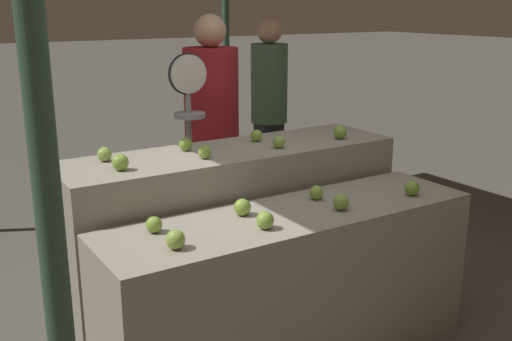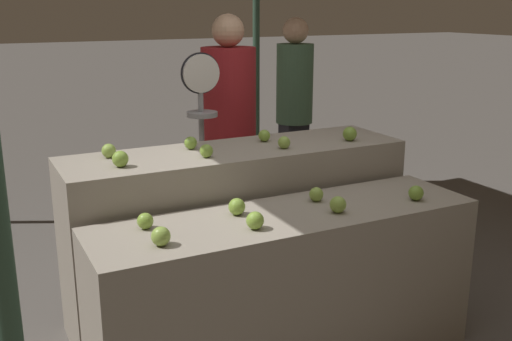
# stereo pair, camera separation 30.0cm
# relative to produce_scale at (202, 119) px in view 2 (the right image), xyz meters

# --- Properties ---
(display_counter_front) EXTENTS (1.99, 0.55, 0.83)m
(display_counter_front) POSITION_rel_produce_scale_xyz_m (-0.01, -1.17, -0.69)
(display_counter_front) COLOR gray
(display_counter_front) RESTS_ON ground_plane
(display_counter_back) EXTENTS (1.99, 0.55, 1.03)m
(display_counter_back) POSITION_rel_produce_scale_xyz_m (-0.01, -0.57, -0.59)
(display_counter_back) COLOR gray
(display_counter_back) RESTS_ON ground_plane
(apple_front_0) EXTENTS (0.08, 0.08, 0.08)m
(apple_front_0) POSITION_rel_produce_scale_xyz_m (-0.70, -1.28, -0.24)
(apple_front_0) COLOR #8EB247
(apple_front_0) RESTS_ON display_counter_front
(apple_front_1) EXTENTS (0.08, 0.08, 0.08)m
(apple_front_1) POSITION_rel_produce_scale_xyz_m (-0.26, -1.29, -0.24)
(apple_front_1) COLOR #84AD3D
(apple_front_1) RESTS_ON display_counter_front
(apple_front_2) EXTENTS (0.08, 0.08, 0.08)m
(apple_front_2) POSITION_rel_produce_scale_xyz_m (0.21, -1.27, -0.24)
(apple_front_2) COLOR #8EB247
(apple_front_2) RESTS_ON display_counter_front
(apple_front_3) EXTENTS (0.08, 0.08, 0.08)m
(apple_front_3) POSITION_rel_produce_scale_xyz_m (0.69, -1.29, -0.24)
(apple_front_3) COLOR #7AA338
(apple_front_3) RESTS_ON display_counter_front
(apple_front_4) EXTENTS (0.08, 0.08, 0.08)m
(apple_front_4) POSITION_rel_produce_scale_xyz_m (-0.70, -1.06, -0.24)
(apple_front_4) COLOR #84AD3D
(apple_front_4) RESTS_ON display_counter_front
(apple_front_5) EXTENTS (0.08, 0.08, 0.08)m
(apple_front_5) POSITION_rel_produce_scale_xyz_m (-0.25, -1.07, -0.24)
(apple_front_5) COLOR #84AD3D
(apple_front_5) RESTS_ON display_counter_front
(apple_front_6) EXTENTS (0.08, 0.08, 0.08)m
(apple_front_6) POSITION_rel_produce_scale_xyz_m (0.21, -1.07, -0.24)
(apple_front_6) COLOR #8EB247
(apple_front_6) RESTS_ON display_counter_front
(apple_back_0) EXTENTS (0.08, 0.08, 0.08)m
(apple_back_0) POSITION_rel_produce_scale_xyz_m (-0.71, -0.67, -0.03)
(apple_back_0) COLOR #84AD3D
(apple_back_0) RESTS_ON display_counter_back
(apple_back_1) EXTENTS (0.07, 0.07, 0.07)m
(apple_back_1) POSITION_rel_produce_scale_xyz_m (-0.25, -0.68, -0.04)
(apple_back_1) COLOR #84AD3D
(apple_back_1) RESTS_ON display_counter_back
(apple_back_2) EXTENTS (0.07, 0.07, 0.07)m
(apple_back_2) POSITION_rel_produce_scale_xyz_m (0.23, -0.69, -0.04)
(apple_back_2) COLOR #8EB247
(apple_back_2) RESTS_ON display_counter_back
(apple_back_3) EXTENTS (0.09, 0.09, 0.09)m
(apple_back_3) POSITION_rel_produce_scale_xyz_m (0.68, -0.69, -0.03)
(apple_back_3) COLOR #7AA338
(apple_back_3) RESTS_ON display_counter_back
(apple_back_4) EXTENTS (0.08, 0.08, 0.08)m
(apple_back_4) POSITION_rel_produce_scale_xyz_m (-0.72, -0.45, -0.04)
(apple_back_4) COLOR #8EB247
(apple_back_4) RESTS_ON display_counter_back
(apple_back_5) EXTENTS (0.07, 0.07, 0.07)m
(apple_back_5) POSITION_rel_produce_scale_xyz_m (-0.25, -0.46, -0.04)
(apple_back_5) COLOR #7AA338
(apple_back_5) RESTS_ON display_counter_back
(apple_back_6) EXTENTS (0.07, 0.07, 0.07)m
(apple_back_6) POSITION_rel_produce_scale_xyz_m (0.21, -0.47, -0.04)
(apple_back_6) COLOR #84AD3D
(apple_back_6) RESTS_ON display_counter_back
(produce_scale) EXTENTS (0.26, 0.20, 1.53)m
(produce_scale) POSITION_rel_produce_scale_xyz_m (0.00, 0.00, 0.00)
(produce_scale) COLOR #99999E
(produce_scale) RESTS_ON ground_plane
(person_vendor_at_scale) EXTENTS (0.52, 0.52, 1.76)m
(person_vendor_at_scale) POSITION_rel_produce_scale_xyz_m (0.35, 0.36, -0.09)
(person_vendor_at_scale) COLOR #2D2D38
(person_vendor_at_scale) RESTS_ON ground_plane
(person_customer_left) EXTENTS (0.38, 0.38, 1.72)m
(person_customer_left) POSITION_rel_produce_scale_xyz_m (1.28, 1.00, -0.10)
(person_customer_left) COLOR #2D2D38
(person_customer_left) RESTS_ON ground_plane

